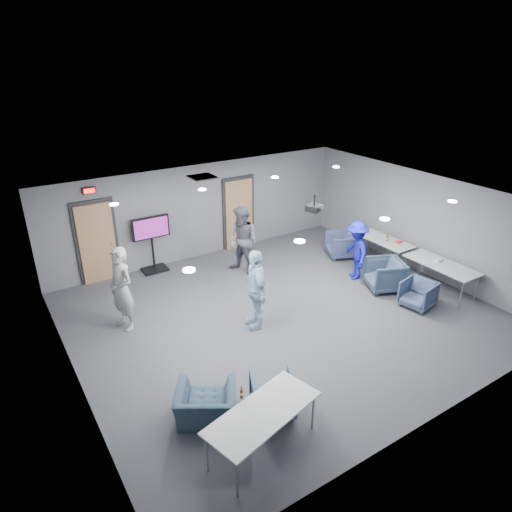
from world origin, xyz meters
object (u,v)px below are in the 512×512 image
projector (314,208)px  chair_right_a (341,245)px  chair_front_b (206,404)px  chair_right_c (418,294)px  table_right_a (384,241)px  bottle_front (241,393)px  person_d (356,250)px  chair_front_a (273,394)px  chair_right_b (385,275)px  tv_stand (152,241)px  person_b (243,241)px  bottle_right (387,238)px  table_front_left (263,414)px  person_c (256,289)px  person_a (122,289)px  table_right_b (441,266)px

projector → chair_right_a: bearing=12.7°
chair_front_b → chair_right_c: bearing=-142.5°
table_right_a → bottle_front: bottle_front is taller
person_d → chair_front_a: size_ratio=2.18×
chair_right_b → chair_front_a: (-4.81, -2.02, -0.06)m
tv_stand → person_b: bearing=-35.0°
person_d → bottle_right: person_d is taller
person_b → tv_stand: size_ratio=1.18×
table_front_left → person_c: bearing=45.0°
chair_right_a → projector: projector is taller
person_a → bottle_right: 7.21m
chair_right_c → chair_front_a: 4.92m
person_a → chair_right_a: bearing=75.5°
chair_right_c → bottle_front: bottle_front is taller
person_d → chair_right_c: 1.97m
chair_right_a → person_d: bearing=-4.9°
bottle_front → tv_stand: 6.40m
bottle_front → chair_right_a: bearing=35.7°
tv_stand → person_c: bearing=-76.9°
person_c → chair_right_a: bearing=129.1°
person_d → chair_right_b: person_d is taller
person_a → person_c: person_a is taller
table_right_b → projector: (-3.14, 1.24, 1.72)m
chair_right_a → table_right_a: 1.22m
person_d → table_front_left: 6.26m
tv_stand → bottle_right: bearing=-29.3°
person_d → tv_stand: size_ratio=1.01×
chair_right_a → table_right_b: bearing=35.7°
chair_right_b → chair_front_b: size_ratio=0.90×
chair_right_c → table_right_a: size_ratio=0.41×
chair_right_a → bottle_right: bottle_right is taller
person_a → chair_front_a: 4.07m
person_d → bottle_front: 6.13m
chair_right_b → bottle_right: (1.08, 0.98, 0.42)m
person_d → table_front_left: bearing=-32.7°
chair_right_c → table_right_a: bearing=142.2°
chair_front_b → person_a: bearing=-54.2°
chair_right_c → chair_front_b: (-5.86, -0.58, -0.01)m
chair_front_b → projector: projector is taller
bottle_right → projector: projector is taller
person_b → tv_stand: (-2.00, 1.40, -0.04)m
person_d → table_right_b: 2.11m
person_c → chair_front_b: (-2.20, -1.95, -0.59)m
person_d → bottle_right: bearing=118.8°
chair_right_a → table_right_b: size_ratio=0.44×
person_d → projector: 2.48m
person_a → bottle_right: size_ratio=8.43×
bottle_front → bottle_right: (6.59, 3.17, 0.00)m
person_c → table_right_b: (4.75, -1.12, -0.22)m
bottle_front → bottle_right: 7.31m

